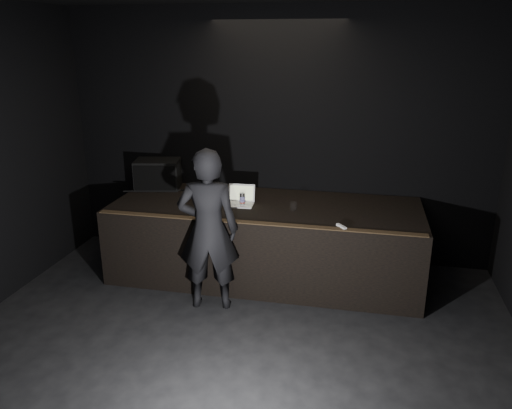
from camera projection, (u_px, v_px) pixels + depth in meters
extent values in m
cube|color=black|center=(276.00, 137.00, 6.98)|extent=(6.00, 0.10, 3.50)
cube|color=black|center=(265.00, 240.00, 6.66)|extent=(4.00, 1.50, 1.00)
cube|color=brown|center=(254.00, 223.00, 5.84)|extent=(3.92, 0.10, 0.01)
cube|color=black|center=(158.00, 174.00, 7.18)|extent=(0.69, 0.55, 0.41)
cube|color=black|center=(155.00, 178.00, 6.96)|extent=(0.57, 0.14, 0.35)
cylinder|color=black|center=(160.00, 191.00, 7.07)|extent=(0.99, 0.31, 0.02)
cube|color=white|center=(240.00, 205.00, 6.46)|extent=(0.36, 0.26, 0.02)
cube|color=silver|center=(240.00, 204.00, 6.46)|extent=(0.30, 0.16, 0.00)
cube|color=white|center=(242.00, 193.00, 6.57)|extent=(0.35, 0.09, 0.22)
cube|color=gold|center=(242.00, 193.00, 6.56)|extent=(0.31, 0.07, 0.18)
cylinder|color=silver|center=(242.00, 199.00, 6.42)|extent=(0.07, 0.07, 0.17)
cylinder|color=#211B98|center=(242.00, 199.00, 6.42)|extent=(0.07, 0.07, 0.08)
cylinder|color=#A2200F|center=(242.00, 202.00, 6.43)|extent=(0.07, 0.07, 0.01)
cylinder|color=white|center=(293.00, 206.00, 6.26)|extent=(0.09, 0.09, 0.11)
cube|color=white|center=(341.00, 227.00, 5.69)|extent=(0.13, 0.15, 0.03)
imported|color=black|center=(208.00, 230.00, 5.73)|extent=(0.77, 0.58, 1.92)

